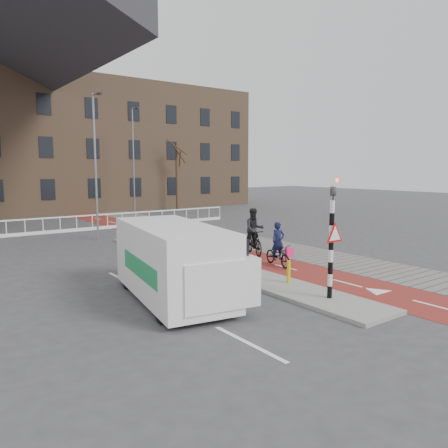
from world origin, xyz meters
TOP-DOWN VIEW (x-y plane):
  - ground at (0.00, 0.00)m, footprint 120.00×120.00m
  - bike_lane at (1.50, 10.00)m, footprint 2.50×60.00m
  - sidewalk at (4.30, 10.00)m, footprint 3.00×60.00m
  - curb_island at (-0.70, 4.00)m, footprint 1.80×16.00m
  - traffic_signal at (-0.60, -2.02)m, footprint 0.80×0.80m
  - bollard at (-0.35, -0.03)m, footprint 0.12×0.12m
  - cyclist_near at (1.46, 2.41)m, footprint 0.87×1.75m
  - cyclist_far at (2.12, 4.70)m, footprint 1.24×2.06m
  - van at (-4.23, 0.92)m, footprint 2.97×5.54m
  - railing at (-5.00, 17.00)m, footprint 28.00×0.10m
  - townhouse_row at (-3.00, 32.00)m, footprint 46.00×10.00m
  - tree_right at (10.12, 25.45)m, footprint 0.22×0.22m
  - streetlight_near at (-2.05, 13.14)m, footprint 0.12×0.12m
  - streetlight_right at (4.98, 23.68)m, footprint 0.12×0.12m

SIDE VIEW (x-z plane):
  - ground at x=0.00m, z-range 0.00..0.00m
  - bike_lane at x=1.50m, z-range 0.00..0.01m
  - sidewalk at x=4.30m, z-range 0.00..0.01m
  - curb_island at x=-0.70m, z-range 0.00..0.12m
  - railing at x=-5.00m, z-range -0.19..0.80m
  - bollard at x=-0.35m, z-range 0.12..0.86m
  - cyclist_near at x=1.46m, z-range -0.28..1.48m
  - cyclist_far at x=2.12m, z-range -0.17..1.95m
  - van at x=-4.23m, z-range 0.06..2.32m
  - traffic_signal at x=-0.60m, z-range 0.15..3.83m
  - tree_right at x=10.12m, z-range 0.00..6.25m
  - streetlight_near at x=-2.05m, z-range 0.00..7.88m
  - streetlight_right at x=4.98m, z-range 0.00..8.83m
  - townhouse_row at x=-3.00m, z-range -0.14..15.76m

